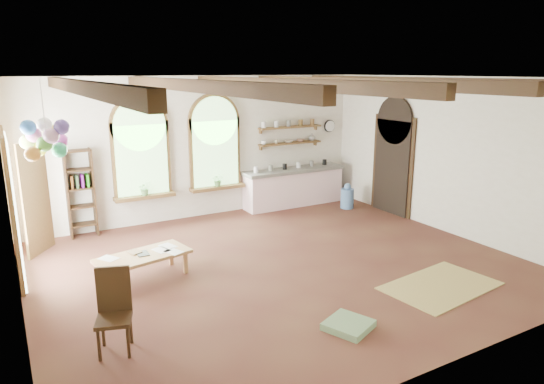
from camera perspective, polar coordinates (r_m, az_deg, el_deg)
floor at (r=8.57m, az=0.82°, el=-8.60°), size 8.00×8.00×0.00m
ceiling_beams at (r=7.91m, az=0.90°, el=12.59°), size 6.20×6.80×0.18m
window_left at (r=10.70m, az=-15.15°, el=4.61°), size 1.30×0.28×2.20m
window_right at (r=11.24m, az=-6.72°, el=5.44°), size 1.30×0.28×2.20m
left_doorway at (r=8.89m, az=-28.24°, el=-1.68°), size 0.10×1.90×2.50m
right_doorway at (r=11.72m, az=13.92°, el=2.84°), size 0.10×1.30×2.40m
kitchen_counter at (r=12.17m, az=2.55°, el=0.65°), size 2.68×0.62×0.94m
wall_shelf_lower at (r=12.12m, az=2.15°, el=5.76°), size 1.70×0.24×0.04m
wall_shelf_upper at (r=12.07m, az=2.17°, el=7.64°), size 1.70×0.24×0.04m
wall_clock at (r=12.83m, az=6.80°, el=7.71°), size 0.32×0.04×0.32m
bookshelf at (r=10.50m, az=-21.60°, el=-0.16°), size 0.53×0.32×1.80m
coffee_table at (r=8.18m, az=-14.92°, el=-7.44°), size 1.58×0.96×0.42m
side_chair at (r=6.34m, az=-17.99°, el=-15.03°), size 0.52×0.52×1.03m
floor_mat at (r=8.23m, az=19.20°, el=-10.38°), size 1.93×1.33×0.02m
floor_cushion at (r=6.70m, az=8.98°, el=-15.20°), size 0.72×0.72×0.09m
water_jug_a at (r=12.96m, az=7.48°, el=0.34°), size 0.30×0.30×0.58m
water_jug_b at (r=12.07m, az=8.84°, el=-0.63°), size 0.32×0.32×0.63m
balloon_cluster at (r=7.82m, az=-25.04°, el=5.64°), size 0.67×0.73×1.14m
table_book at (r=8.24m, az=-16.37°, el=-6.94°), size 0.24×0.29×0.02m
tablet at (r=8.19m, az=-14.98°, el=-7.00°), size 0.19×0.27×0.01m
potted_plant_left at (r=10.75m, az=-14.74°, el=0.42°), size 0.27×0.23×0.30m
potted_plant_right at (r=11.29m, az=-6.40°, el=1.44°), size 0.27×0.23×0.30m
shelf_cup_a at (r=11.74m, az=-0.98°, el=5.83°), size 0.12×0.10×0.10m
shelf_cup_b at (r=11.91m, az=0.51°, el=5.94°), size 0.10×0.10×0.09m
shelf_bowl_a at (r=12.09m, az=1.95°, el=5.96°), size 0.22×0.22×0.05m
shelf_bowl_b at (r=12.27m, az=3.35°, el=6.09°), size 0.20×0.20×0.06m
shelf_vase at (r=12.45m, az=4.72°, el=6.49°), size 0.18×0.18×0.19m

